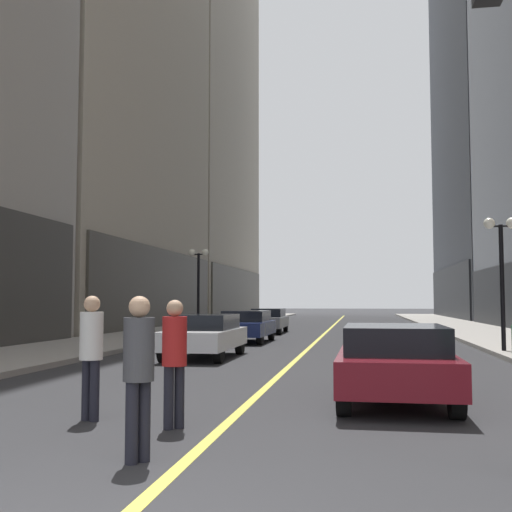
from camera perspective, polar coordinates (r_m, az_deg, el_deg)
ground_plane at (r=39.13m, az=6.66°, el=-6.58°), size 200.00×200.00×0.00m
sidewalk_left at (r=40.38m, az=-5.19°, el=-6.40°), size 4.50×78.00×0.15m
sidewalk_right at (r=39.60m, az=18.74°, el=-6.25°), size 4.50×78.00×0.15m
lane_centre_stripe at (r=39.13m, az=6.66°, el=-6.57°), size 0.16×70.00×0.01m
building_left_far at (r=73.34m, az=-7.38°, el=20.04°), size 14.54×26.00×63.43m
building_right_far at (r=69.49m, az=21.74°, el=15.31°), size 12.10×26.00×49.07m
car_maroon at (r=11.32m, az=12.42°, el=-9.16°), size 1.94×4.42×1.32m
car_white at (r=19.47m, az=-4.63°, el=-7.06°), size 1.86×4.38×1.32m
car_navy at (r=26.62m, az=-0.90°, el=-6.25°), size 1.96×4.37×1.32m
car_grey at (r=34.23m, az=1.13°, el=-5.77°), size 1.82×4.54×1.32m
pedestrian_with_orange_bag at (r=7.09m, az=-10.55°, el=-9.58°), size 0.47×0.47×1.80m
pedestrian_in_white_shirt at (r=9.64m, az=-14.66°, el=-7.95°), size 0.44×0.44×1.82m
pedestrian_in_red_jacket at (r=8.84m, az=-7.38°, el=-8.68°), size 0.48×0.48×1.76m
street_lamp_left_far at (r=32.90m, az=-5.22°, el=-1.40°), size 1.06×0.36×4.43m
street_lamp_right_mid at (r=21.83m, az=21.28°, el=0.20°), size 1.06×0.36×4.43m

